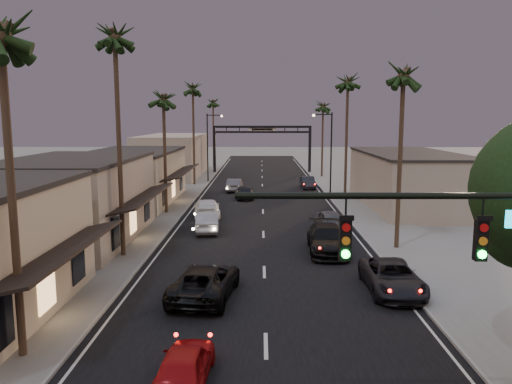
{
  "coord_description": "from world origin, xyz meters",
  "views": [
    {
      "loc": [
        -0.2,
        -7.52,
        8.39
      ],
      "look_at": [
        -0.58,
        32.3,
        2.5
      ],
      "focal_mm": 35.0,
      "sensor_mm": 36.0,
      "label": 1
    }
  ],
  "objects_px": {
    "palm_lc": "(163,94)",
    "curbside_near": "(392,277)",
    "palm_lb": "(114,30)",
    "palm_far": "(213,100)",
    "traffic_signal": "(509,259)",
    "palm_rc": "(323,103)",
    "curbside_black": "(327,239)",
    "oncoming_pickup": "(205,281)",
    "streetlight_left": "(210,142)",
    "palm_ld": "(193,85)",
    "palm_ra": "(404,68)",
    "palm_rb": "(348,78)",
    "oncoming_red": "(185,364)",
    "arch": "(262,137)",
    "streetlight_right": "(329,148)",
    "oncoming_silver": "(207,221)"
  },
  "relations": [
    {
      "from": "streetlight_right",
      "to": "oncoming_red",
      "type": "xyz_separation_m",
      "value": [
        -9.52,
        -37.71,
        -4.66
      ]
    },
    {
      "from": "arch",
      "to": "palm_far",
      "type": "distance_m",
      "value": 12.96
    },
    {
      "from": "palm_rb",
      "to": "curbside_near",
      "type": "distance_m",
      "value": 30.5
    },
    {
      "from": "traffic_signal",
      "to": "oncoming_pickup",
      "type": "height_order",
      "value": "traffic_signal"
    },
    {
      "from": "oncoming_red",
      "to": "oncoming_silver",
      "type": "bearing_deg",
      "value": -82.96
    },
    {
      "from": "traffic_signal",
      "to": "palm_rb",
      "type": "height_order",
      "value": "palm_rb"
    },
    {
      "from": "palm_lc",
      "to": "palm_ld",
      "type": "distance_m",
      "value": 19.1
    },
    {
      "from": "oncoming_silver",
      "to": "curbside_black",
      "type": "distance_m",
      "value": 10.06
    },
    {
      "from": "palm_ra",
      "to": "palm_rc",
      "type": "xyz_separation_m",
      "value": [
        0.0,
        40.0,
        -0.97
      ]
    },
    {
      "from": "streetlight_left",
      "to": "oncoming_red",
      "type": "xyz_separation_m",
      "value": [
        4.32,
        -50.71,
        -4.66
      ]
    },
    {
      "from": "palm_lb",
      "to": "palm_far",
      "type": "bearing_deg",
      "value": 89.69
    },
    {
      "from": "arch",
      "to": "curbside_near",
      "type": "distance_m",
      "value": 54.64
    },
    {
      "from": "arch",
      "to": "palm_ld",
      "type": "distance_m",
      "value": 18.61
    },
    {
      "from": "streetlight_left",
      "to": "palm_ld",
      "type": "bearing_deg",
      "value": -119.25
    },
    {
      "from": "palm_ra",
      "to": "curbside_black",
      "type": "xyz_separation_m",
      "value": [
        -4.6,
        -0.87,
        -10.6
      ]
    },
    {
      "from": "palm_far",
      "to": "curbside_near",
      "type": "bearing_deg",
      "value": -76.85
    },
    {
      "from": "palm_lc",
      "to": "palm_rb",
      "type": "distance_m",
      "value": 19.07
    },
    {
      "from": "streetlight_right",
      "to": "palm_lc",
      "type": "bearing_deg",
      "value": -149.89
    },
    {
      "from": "traffic_signal",
      "to": "curbside_black",
      "type": "xyz_separation_m",
      "value": [
        -1.68,
        19.13,
        -4.23
      ]
    },
    {
      "from": "palm_lb",
      "to": "palm_ld",
      "type": "distance_m",
      "value": 33.01
    },
    {
      "from": "arch",
      "to": "palm_rc",
      "type": "bearing_deg",
      "value": -34.89
    },
    {
      "from": "arch",
      "to": "curbside_near",
      "type": "height_order",
      "value": "arch"
    },
    {
      "from": "palm_lc",
      "to": "curbside_near",
      "type": "xyz_separation_m",
      "value": [
        14.8,
        -20.07,
        -9.73
      ]
    },
    {
      "from": "streetlight_left",
      "to": "oncoming_pickup",
      "type": "xyz_separation_m",
      "value": [
        4.11,
        -42.93,
        -4.54
      ]
    },
    {
      "from": "palm_rc",
      "to": "curbside_black",
      "type": "bearing_deg",
      "value": -96.42
    },
    {
      "from": "traffic_signal",
      "to": "palm_rc",
      "type": "relative_size",
      "value": 0.7
    },
    {
      "from": "oncoming_red",
      "to": "curbside_near",
      "type": "distance_m",
      "value": 12.33
    },
    {
      "from": "oncoming_pickup",
      "to": "palm_ld",
      "type": "bearing_deg",
      "value": -74.53
    },
    {
      "from": "curbside_black",
      "to": "oncoming_pickup",
      "type": "bearing_deg",
      "value": -128.19
    },
    {
      "from": "streetlight_right",
      "to": "palm_rb",
      "type": "bearing_deg",
      "value": -30.76
    },
    {
      "from": "curbside_black",
      "to": "streetlight_left",
      "type": "bearing_deg",
      "value": 109.45
    },
    {
      "from": "palm_lb",
      "to": "palm_ld",
      "type": "height_order",
      "value": "palm_lb"
    },
    {
      "from": "palm_lb",
      "to": "palm_far",
      "type": "distance_m",
      "value": 56.03
    },
    {
      "from": "palm_ld",
      "to": "palm_rb",
      "type": "height_order",
      "value": "same"
    },
    {
      "from": "palm_lb",
      "to": "palm_rc",
      "type": "relative_size",
      "value": 1.25
    },
    {
      "from": "palm_rb",
      "to": "palm_lc",
      "type": "bearing_deg",
      "value": -155.06
    },
    {
      "from": "palm_ld",
      "to": "oncoming_pickup",
      "type": "distance_m",
      "value": 41.99
    },
    {
      "from": "traffic_signal",
      "to": "palm_rc",
      "type": "height_order",
      "value": "palm_rc"
    },
    {
      "from": "arch",
      "to": "palm_ld",
      "type": "height_order",
      "value": "palm_ld"
    },
    {
      "from": "palm_far",
      "to": "curbside_near",
      "type": "distance_m",
      "value": 64.64
    },
    {
      "from": "palm_far",
      "to": "curbside_near",
      "type": "height_order",
      "value": "palm_far"
    },
    {
      "from": "palm_ra",
      "to": "oncoming_silver",
      "type": "relative_size",
      "value": 2.83
    },
    {
      "from": "traffic_signal",
      "to": "palm_rc",
      "type": "bearing_deg",
      "value": 87.22
    },
    {
      "from": "arch",
      "to": "palm_lc",
      "type": "distance_m",
      "value": 35.41
    },
    {
      "from": "streetlight_right",
      "to": "curbside_near",
      "type": "height_order",
      "value": "streetlight_right"
    },
    {
      "from": "curbside_near",
      "to": "palm_lb",
      "type": "bearing_deg",
      "value": 157.77
    },
    {
      "from": "palm_lb",
      "to": "palm_far",
      "type": "relative_size",
      "value": 1.15
    },
    {
      "from": "oncoming_red",
      "to": "arch",
      "type": "bearing_deg",
      "value": -89.55
    },
    {
      "from": "oncoming_silver",
      "to": "curbside_near",
      "type": "distance_m",
      "value": 16.67
    },
    {
      "from": "palm_lc",
      "to": "palm_ld",
      "type": "relative_size",
      "value": 0.86
    }
  ]
}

